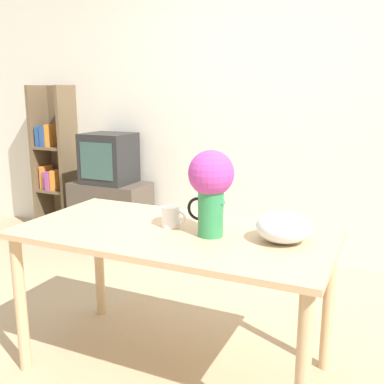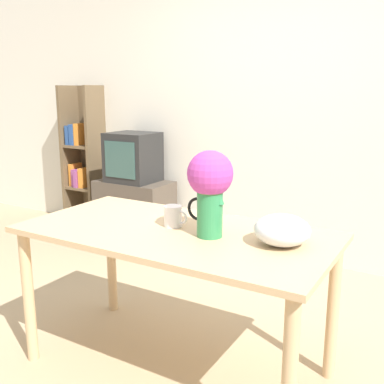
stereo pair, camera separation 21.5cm
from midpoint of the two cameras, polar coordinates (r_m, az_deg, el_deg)
name	(u,v)px [view 2 (the right image)]	position (r m, az deg, el deg)	size (l,w,h in m)	color
ground_plane	(177,358)	(2.66, 0.52, -20.38)	(12.00, 12.00, 0.00)	tan
wall_back	(293,109)	(3.91, 14.25, 10.13)	(8.00, 0.05, 2.60)	silver
table	(175,249)	(2.28, 0.57, -7.29)	(1.57, 0.80, 0.77)	tan
flower_vase	(210,184)	(2.10, 5.24, 1.04)	(0.23, 0.22, 0.41)	#2D844C
coffee_mug	(174,216)	(2.29, 0.32, -3.14)	(0.13, 0.09, 0.11)	white
white_bowl	(282,230)	(2.08, 14.31, -4.74)	(0.26, 0.26, 0.14)	silver
tv_stand	(135,211)	(4.44, -5.92, -2.40)	(0.73, 0.41, 0.59)	#4C4238
tv_set	(133,157)	(4.33, -6.10, 4.41)	(0.44, 0.40, 0.47)	black
bookshelf	(84,158)	(4.97, -12.37, 4.21)	(0.41, 0.29, 1.51)	brown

